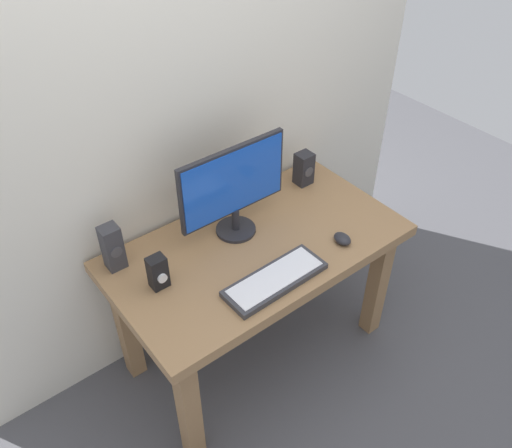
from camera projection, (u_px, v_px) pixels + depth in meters
The scene contains 9 objects.
ground_plane at pixel (257, 347), 2.93m from camera, with size 6.00×6.00×0.00m, color #4C4C51.
wall_back at pixel (196, 58), 2.22m from camera, with size 2.62×0.04×3.00m, color silver.
desk at pixel (257, 263), 2.52m from camera, with size 1.36×0.74×0.76m.
monitor at pixel (233, 187), 2.36m from camera, with size 0.54×0.19×0.44m.
keyboard_primary at pixel (275, 279), 2.25m from camera, with size 0.46×0.18×0.03m.
mouse at pixel (342, 239), 2.44m from camera, with size 0.07×0.09×0.04m, color #232328.
speaker_right at pixel (304, 169), 2.75m from camera, with size 0.08×0.08×0.18m.
speaker_left at pixel (112, 247), 2.26m from camera, with size 0.08×0.08×0.22m.
audio_controller at pixel (158, 272), 2.19m from camera, with size 0.07×0.07×0.15m.
Camera 1 is at (-1.12, -1.43, 2.39)m, focal length 37.65 mm.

